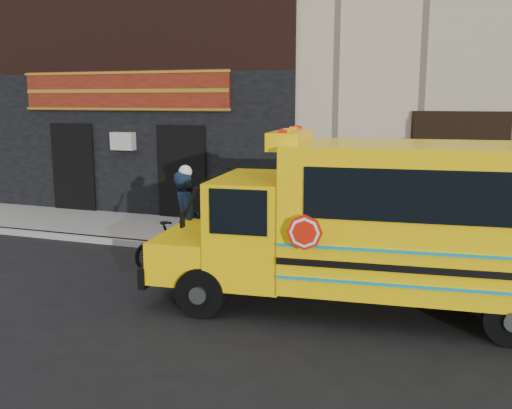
{
  "coord_description": "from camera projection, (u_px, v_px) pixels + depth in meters",
  "views": [
    {
      "loc": [
        3.99,
        -8.74,
        3.42
      ],
      "look_at": [
        0.23,
        1.85,
        1.34
      ],
      "focal_mm": 40.0,
      "sensor_mm": 36.0,
      "label": 1
    }
  ],
  "objects": [
    {
      "name": "building",
      "position": [
        336.0,
        15.0,
        18.62
      ],
      "size": [
        20.0,
        10.7,
        12.0
      ],
      "color": "tan",
      "rests_on": "sidewalk"
    },
    {
      "name": "bicycle",
      "position": [
        180.0,
        248.0,
        11.21
      ],
      "size": [
        1.86,
        1.15,
        1.08
      ],
      "primitive_type": "imported",
      "rotation": [
        0.0,
        0.0,
        1.96
      ],
      "color": "black",
      "rests_on": "ground"
    },
    {
      "name": "sidewalk",
      "position": [
        278.0,
        239.0,
        13.82
      ],
      "size": [
        40.0,
        3.0,
        0.15
      ],
      "primitive_type": "cube",
      "color": "slate",
      "rests_on": "ground"
    },
    {
      "name": "ground",
      "position": [
        209.0,
        296.0,
        10.04
      ],
      "size": [
        120.0,
        120.0,
        0.0
      ],
      "primitive_type": "plane",
      "color": "black",
      "rests_on": "ground"
    },
    {
      "name": "school_bus",
      "position": [
        387.0,
        221.0,
        9.1
      ],
      "size": [
        7.08,
        2.85,
        2.92
      ],
      "color": "black",
      "rests_on": "ground"
    },
    {
      "name": "cyclist",
      "position": [
        187.0,
        224.0,
        11.15
      ],
      "size": [
        0.8,
        0.88,
        2.02
      ],
      "primitive_type": "imported",
      "rotation": [
        0.0,
        0.0,
        2.12
      ],
      "color": "black",
      "rests_on": "ground"
    },
    {
      "name": "curb",
      "position": [
        258.0,
        255.0,
        12.43
      ],
      "size": [
        40.0,
        0.2,
        0.15
      ],
      "primitive_type": "cube",
      "color": "gray",
      "rests_on": "ground"
    }
  ]
}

